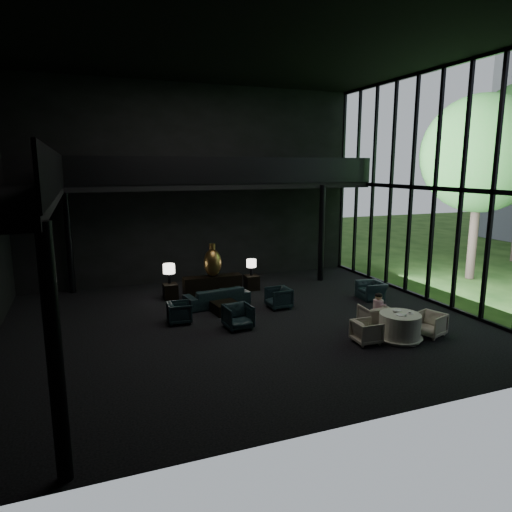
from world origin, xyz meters
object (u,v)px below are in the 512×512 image
object	(u,v)px
table_lamp_left	(169,270)
lounge_armchair_west	(179,312)
coffee_table	(225,308)
dining_table	(399,328)
table_lamp_right	(251,264)
dining_chair_west	(367,332)
side_table_left	(171,291)
side_table_right	(252,283)
child	(378,303)
bronze_urn	(213,262)
window_armchair	(371,289)
console	(213,285)
lounge_armchair_south	(238,315)
dining_chair_north	(374,316)
sofa	(217,293)
dining_chair_east	(430,324)
lounge_armchair_east	(279,297)

from	to	relation	value
table_lamp_left	lounge_armchair_west	world-z (taller)	table_lamp_left
coffee_table	dining_table	distance (m)	5.53
table_lamp_right	dining_chair_west	xyz separation A→B (m)	(1.00, -6.33, -0.70)
lounge_armchair_west	side_table_left	bearing A→B (deg)	-1.33
side_table_right	coffee_table	world-z (taller)	side_table_right
side_table_right	lounge_armchair_west	bearing A→B (deg)	-140.38
side_table_right	child	xyz separation A→B (m)	(1.99, -5.41, 0.48)
bronze_urn	dining_table	world-z (taller)	bronze_urn
bronze_urn	window_armchair	bearing A→B (deg)	-26.45
bronze_urn	side_table_left	xyz separation A→B (m)	(-1.60, 0.01, -0.96)
console	lounge_armchair_west	bearing A→B (deg)	-123.64
side_table_right	lounge_armchair_south	size ratio (longest dim) A/B	0.70
table_lamp_left	side_table_right	distance (m)	3.29
side_table_right	dining_chair_north	bearing A→B (deg)	-70.82
sofa	dining_chair_east	distance (m)	6.92
bronze_urn	lounge_armchair_east	world-z (taller)	bronze_urn
lounge_armchair_east	dining_chair_north	bearing A→B (deg)	31.06
bronze_urn	child	size ratio (longest dim) A/B	1.96
window_armchair	dining_chair_north	xyz separation A→B (m)	(-1.76, -2.66, 0.02)
bronze_urn	lounge_armchair_west	bearing A→B (deg)	-124.04
lounge_armchair_west	lounge_armchair_east	size ratio (longest dim) A/B	0.86
side_table_right	dining_chair_north	size ratio (longest dim) A/B	0.72
dining_chair_east	dining_chair_west	size ratio (longest dim) A/B	1.11
side_table_left	sofa	world-z (taller)	sofa
window_armchair	sofa	bearing A→B (deg)	-98.30
dining_chair_east	side_table_left	bearing A→B (deg)	-155.05
console	table_lamp_left	xyz separation A→B (m)	(-1.60, 0.12, 0.71)
side_table_right	window_armchair	xyz separation A→B (m)	(3.63, -2.73, 0.09)
bronze_urn	coffee_table	bearing A→B (deg)	-95.53
bronze_urn	side_table_right	size ratio (longest dim) A/B	2.18
bronze_urn	window_armchair	world-z (taller)	bronze_urn
child	table_lamp_left	bearing A→B (deg)	-46.35
table_lamp_left	dining_chair_east	distance (m)	9.01
console	lounge_armchair_south	distance (m)	3.88
lounge_armchair_west	dining_chair_east	world-z (taller)	dining_chair_east
console	bronze_urn	xyz separation A→B (m)	(-0.00, -0.04, 0.88)
window_armchair	dining_chair_east	distance (m)	3.78
child	dining_chair_north	bearing A→B (deg)	-9.37
side_table_right	lounge_armchair_west	size ratio (longest dim) A/B	0.85
child	lounge_armchair_east	bearing A→B (deg)	-55.73
bronze_urn	table_lamp_right	bearing A→B (deg)	5.78
dining_chair_north	dining_chair_east	bearing A→B (deg)	141.06
lounge_armchair_west	lounge_armchair_east	bearing A→B (deg)	-81.54
coffee_table	child	xyz separation A→B (m)	(3.81, -2.99, 0.58)
side_table_right	dining_chair_west	bearing A→B (deg)	-80.99
side_table_left	lounge_armchair_west	distance (m)	2.73
side_table_left	table_lamp_left	size ratio (longest dim) A/B	0.76
bronze_urn	dining_chair_east	xyz separation A→B (m)	(4.61, -6.33, -0.88)
side_table_left	dining_table	size ratio (longest dim) A/B	0.43
dining_chair_west	dining_table	bearing A→B (deg)	-94.78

